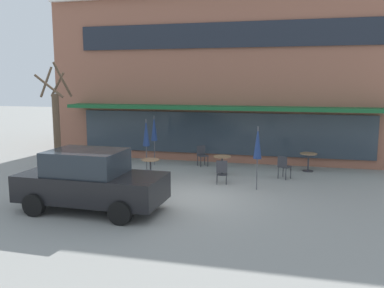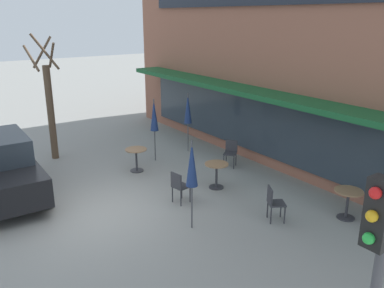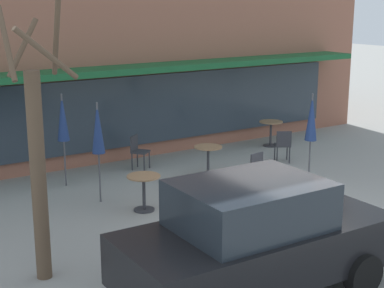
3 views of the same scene
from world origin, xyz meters
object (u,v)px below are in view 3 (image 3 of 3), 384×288
patio_umbrella_cream_folded (63,118)px  cafe_chair_1 (253,168)px  street_tree (38,161)px  cafe_chair_2 (138,149)px  cafe_table_streetside (144,187)px  patio_umbrella_green_folded (312,118)px  parked_sedan (255,238)px  cafe_table_by_tree (271,129)px  cafe_chair_0 (283,144)px  cafe_table_near_wall (208,156)px  patio_umbrella_corner_open (98,129)px

patio_umbrella_cream_folded → cafe_chair_1: 4.55m
street_tree → cafe_chair_2: bearing=47.9°
cafe_table_streetside → cafe_chair_2: cafe_chair_2 is taller
cafe_table_streetside → patio_umbrella_green_folded: (4.10, -0.65, 1.11)m
cafe_table_streetside → parked_sedan: size_ratio=0.18×
patio_umbrella_green_folded → patio_umbrella_cream_folded: 5.77m
cafe_chair_1 → parked_sedan: size_ratio=0.21×
cafe_table_streetside → cafe_table_by_tree: 6.55m
cafe_table_streetside → cafe_chair_0: (4.95, 1.21, 0.01)m
cafe_table_by_tree → parked_sedan: 9.31m
patio_umbrella_cream_folded → cafe_chair_0: (5.67, -1.31, -1.10)m
cafe_chair_0 → cafe_chair_1: same height
cafe_table_near_wall → cafe_table_streetside: (-2.55, -1.31, 0.00)m
cafe_chair_1 → cafe_chair_2: (-1.40, 2.98, 0.00)m
cafe_table_streetside → cafe_chair_1: cafe_chair_1 is taller
cafe_table_by_tree → parked_sedan: (-6.29, -6.86, 0.36)m
patio_umbrella_cream_folded → street_tree: size_ratio=0.51×
patio_umbrella_green_folded → patio_umbrella_corner_open: (-4.63, 1.65, 0.00)m
cafe_table_near_wall → cafe_table_by_tree: (3.36, 1.51, 0.00)m
cafe_table_by_tree → cafe_chair_0: size_ratio=0.85×
cafe_table_near_wall → patio_umbrella_corner_open: (-3.08, -0.30, 1.11)m
patio_umbrella_cream_folded → cafe_chair_2: bearing=8.1°
cafe_table_streetside → patio_umbrella_cream_folded: (-0.72, 2.52, 1.11)m
cafe_table_streetside → cafe_chair_2: size_ratio=0.85×
patio_umbrella_green_folded → cafe_table_by_tree: bearing=62.3°
street_tree → cafe_table_near_wall: bearing=30.2°
cafe_table_streetside → street_tree: 3.62m
cafe_table_by_tree → patio_umbrella_green_folded: patio_umbrella_green_folded is taller
cafe_table_near_wall → street_tree: size_ratio=0.17×
patio_umbrella_corner_open → parked_sedan: 5.10m
cafe_chair_2 → cafe_table_streetside: bearing=-116.2°
cafe_table_streetside → patio_umbrella_corner_open: 1.59m
patio_umbrella_cream_folded → parked_sedan: bearing=-87.0°
patio_umbrella_green_folded → patio_umbrella_cream_folded: same height
patio_umbrella_green_folded → cafe_chair_0: 2.32m
patio_umbrella_cream_folded → cafe_chair_0: bearing=-13.0°
cafe_chair_1 → parked_sedan: (-3.17, -3.88, 0.35)m
cafe_chair_2 → street_tree: size_ratio=0.20×
cafe_chair_1 → cafe_chair_2: 3.29m
cafe_table_near_wall → cafe_chair_2: bearing=127.5°
cafe_table_near_wall → cafe_chair_2: (-1.16, 1.51, 0.01)m
cafe_table_near_wall → cafe_chair_0: size_ratio=0.85×
cafe_chair_1 → street_tree: 6.00m
cafe_chair_1 → cafe_chair_2: same height
patio_umbrella_cream_folded → street_tree: street_tree is taller
cafe_chair_0 → street_tree: bearing=-158.7°
cafe_chair_0 → parked_sedan: bearing=-135.4°
street_tree → patio_umbrella_corner_open: bearing=51.1°
patio_umbrella_cream_folded → cafe_chair_2: patio_umbrella_cream_folded is taller
patio_umbrella_green_folded → patio_umbrella_corner_open: 4.92m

